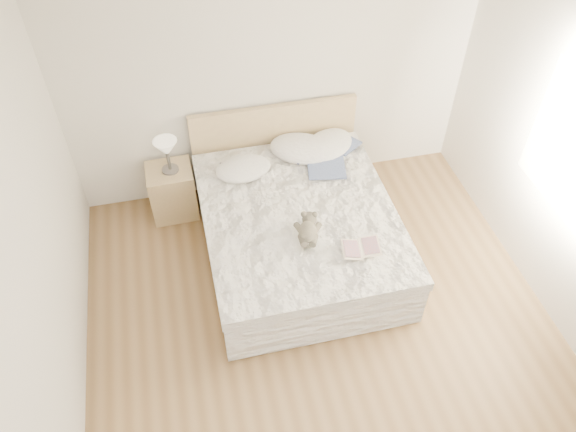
{
  "coord_description": "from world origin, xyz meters",
  "views": [
    {
      "loc": [
        -0.91,
        -2.33,
        4.18
      ],
      "look_at": [
        -0.12,
        1.05,
        0.62
      ],
      "focal_mm": 35.0,
      "sensor_mm": 36.0,
      "label": 1
    }
  ],
  "objects_px": {
    "nightstand": "(172,191)",
    "photo_book": "(235,168)",
    "bed": "(297,227)",
    "table_lamp": "(166,150)",
    "teddy_bear": "(308,236)",
    "childrens_book": "(361,248)"
  },
  "relations": [
    {
      "from": "nightstand",
      "to": "table_lamp",
      "type": "xyz_separation_m",
      "value": [
        0.02,
        -0.0,
        0.54
      ]
    },
    {
      "from": "table_lamp",
      "to": "teddy_bear",
      "type": "height_order",
      "value": "table_lamp"
    },
    {
      "from": "bed",
      "to": "childrens_book",
      "type": "bearing_deg",
      "value": -59.49
    },
    {
      "from": "table_lamp",
      "to": "childrens_book",
      "type": "relative_size",
      "value": 1.08
    },
    {
      "from": "bed",
      "to": "childrens_book",
      "type": "distance_m",
      "value": 0.83
    },
    {
      "from": "nightstand",
      "to": "photo_book",
      "type": "relative_size",
      "value": 1.84
    },
    {
      "from": "bed",
      "to": "nightstand",
      "type": "xyz_separation_m",
      "value": [
        -1.11,
        0.79,
        -0.03
      ]
    },
    {
      "from": "childrens_book",
      "to": "table_lamp",
      "type": "bearing_deg",
      "value": 143.7
    },
    {
      "from": "childrens_book",
      "to": "bed",
      "type": "bearing_deg",
      "value": 128.66
    },
    {
      "from": "table_lamp",
      "to": "nightstand",
      "type": "bearing_deg",
      "value": 173.72
    },
    {
      "from": "bed",
      "to": "table_lamp",
      "type": "distance_m",
      "value": 1.44
    },
    {
      "from": "nightstand",
      "to": "teddy_bear",
      "type": "bearing_deg",
      "value": -48.54
    },
    {
      "from": "bed",
      "to": "childrens_book",
      "type": "relative_size",
      "value": 6.37
    },
    {
      "from": "bed",
      "to": "teddy_bear",
      "type": "bearing_deg",
      "value": -92.42
    },
    {
      "from": "table_lamp",
      "to": "childrens_book",
      "type": "height_order",
      "value": "table_lamp"
    },
    {
      "from": "bed",
      "to": "childrens_book",
      "type": "height_order",
      "value": "bed"
    },
    {
      "from": "bed",
      "to": "nightstand",
      "type": "relative_size",
      "value": 3.83
    },
    {
      "from": "table_lamp",
      "to": "childrens_book",
      "type": "bearing_deg",
      "value": -44.45
    },
    {
      "from": "bed",
      "to": "teddy_bear",
      "type": "distance_m",
      "value": 0.56
    },
    {
      "from": "bed",
      "to": "nightstand",
      "type": "bearing_deg",
      "value": 144.51
    },
    {
      "from": "bed",
      "to": "photo_book",
      "type": "bearing_deg",
      "value": 128.51
    },
    {
      "from": "table_lamp",
      "to": "photo_book",
      "type": "relative_size",
      "value": 1.19
    }
  ]
}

